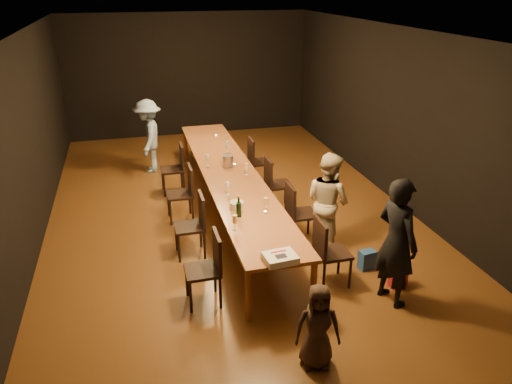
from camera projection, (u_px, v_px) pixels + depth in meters
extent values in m
plane|color=#4B2E12|center=(231.00, 214.00, 8.57)|extent=(10.00, 10.00, 0.00)
cube|color=black|center=(188.00, 75.00, 12.42)|extent=(6.00, 0.04, 3.00)
cube|color=black|center=(373.00, 319.00, 3.53)|extent=(6.00, 0.04, 3.00)
cube|color=black|center=(28.00, 143.00, 7.28)|extent=(0.04, 10.00, 3.00)
cube|color=black|center=(398.00, 117.00, 8.67)|extent=(0.04, 10.00, 3.00)
cube|color=silver|center=(227.00, 31.00, 7.38)|extent=(6.00, 10.00, 0.04)
cube|color=brown|center=(230.00, 174.00, 8.28)|extent=(0.90, 6.00, 0.05)
cylinder|color=brown|center=(248.00, 295.00, 5.76)|extent=(0.08, 0.08, 0.70)
cylinder|color=brown|center=(313.00, 286.00, 5.94)|extent=(0.08, 0.08, 0.70)
cylinder|color=brown|center=(185.00, 146.00, 10.91)|extent=(0.08, 0.08, 0.70)
cylinder|color=brown|center=(221.00, 143.00, 11.10)|extent=(0.08, 0.08, 0.70)
imported|color=black|center=(397.00, 242.00, 5.96)|extent=(0.54, 0.68, 1.64)
imported|color=beige|center=(328.00, 201.00, 7.24)|extent=(0.81, 0.89, 1.48)
imported|color=#7C9AC0|center=(149.00, 136.00, 10.18)|extent=(0.70, 1.05, 1.51)
imported|color=#3D2B22|center=(318.00, 326.00, 5.05)|extent=(0.52, 0.40, 0.95)
cube|color=red|center=(398.00, 277.00, 6.50)|extent=(0.26, 0.19, 0.28)
cube|color=#2550A1|center=(367.00, 260.00, 6.90)|extent=(0.24, 0.18, 0.27)
cube|color=white|center=(280.00, 258.00, 5.67)|extent=(0.39, 0.33, 0.08)
cube|color=black|center=(281.00, 256.00, 5.62)|extent=(0.13, 0.11, 0.00)
cube|color=red|center=(278.00, 252.00, 5.72)|extent=(0.19, 0.05, 0.00)
cylinder|color=silver|center=(237.00, 205.00, 6.95)|extent=(0.26, 0.26, 0.11)
cylinder|color=#B0B0B5|center=(228.00, 161.00, 8.49)|extent=(0.20, 0.20, 0.20)
cylinder|color=#B2B7B2|center=(265.00, 212.00, 6.84)|extent=(0.05, 0.05, 0.03)
cylinder|color=#B2B7B2|center=(235.00, 165.00, 8.58)|extent=(0.05, 0.05, 0.03)
cylinder|color=#B2B7B2|center=(216.00, 136.00, 10.18)|extent=(0.05, 0.05, 0.03)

